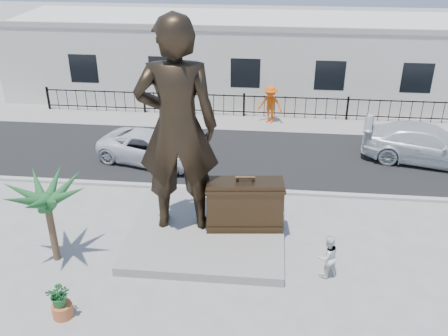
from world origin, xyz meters
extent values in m
plane|color=#9E9991|center=(0.00, 0.00, 0.00)|extent=(100.00, 100.00, 0.00)
cube|color=black|center=(0.00, 8.00, 0.01)|extent=(40.00, 7.00, 0.01)
cube|color=#A5A399|center=(0.00, 4.50, 0.06)|extent=(40.00, 0.25, 0.12)
cube|color=#9E9991|center=(0.00, 12.00, 0.01)|extent=(40.00, 2.50, 0.02)
cube|color=gray|center=(-0.50, 1.50, 0.15)|extent=(5.20, 5.20, 0.30)
cube|color=black|center=(0.00, 12.80, 0.60)|extent=(22.00, 0.10, 1.20)
cube|color=silver|center=(0.00, 17.00, 2.20)|extent=(28.00, 7.00, 4.40)
imported|color=black|center=(-1.44, 1.58, 3.87)|extent=(2.77, 1.97, 7.14)
cube|color=#342516|center=(0.74, 1.54, 1.19)|extent=(2.60, 1.05, 1.78)
imported|color=white|center=(3.36, -0.41, 0.72)|extent=(0.87, 0.81, 1.43)
imported|color=silver|center=(-3.65, 6.83, 0.68)|extent=(5.25, 3.45, 1.34)
imported|color=silver|center=(8.40, 8.06, 0.82)|extent=(5.92, 3.42, 1.62)
imported|color=#ED550C|center=(1.41, 12.01, 1.01)|extent=(1.41, 1.00, 1.99)
cylinder|color=#B65D30|center=(-3.95, -2.87, 0.20)|extent=(0.56, 0.56, 0.40)
imported|color=#1F6229|center=(-3.95, -2.87, 0.76)|extent=(0.73, 0.65, 0.73)
camera|label=1|loc=(1.48, -12.74, 9.86)|focal=40.00mm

